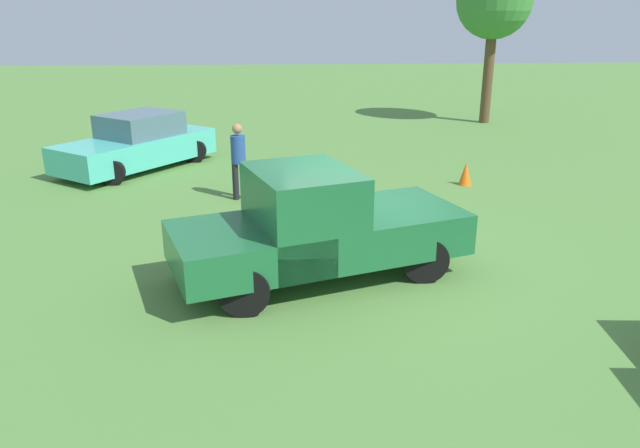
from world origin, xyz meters
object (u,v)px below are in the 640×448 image
object	(u,v)px
pickup_truck	(313,224)
sedan_near	(137,144)
tree_back_left	(494,2)
traffic_cone	(466,174)
person_bystander	(238,157)

from	to	relation	value
pickup_truck	sedan_near	xyz separation A→B (m)	(-4.28, 7.43, -0.24)
sedan_near	tree_back_left	world-z (taller)	tree_back_left
tree_back_left	traffic_cone	xyz separation A→B (m)	(-3.24, -8.57, -4.01)
sedan_near	tree_back_left	xyz separation A→B (m)	(11.50, 6.40, 3.62)
sedan_near	tree_back_left	size ratio (longest dim) A/B	0.79
sedan_near	traffic_cone	world-z (taller)	sedan_near
person_bystander	traffic_cone	bearing A→B (deg)	63.98
sedan_near	tree_back_left	distance (m)	13.66
person_bystander	pickup_truck	bearing A→B (deg)	-16.86
pickup_truck	tree_back_left	size ratio (longest dim) A/B	0.86
tree_back_left	traffic_cone	bearing A→B (deg)	-110.71
person_bystander	traffic_cone	size ratio (longest dim) A/B	3.08
sedan_near	traffic_cone	xyz separation A→B (m)	(8.26, -2.16, -0.39)
sedan_near	pickup_truck	bearing A→B (deg)	66.92
person_bystander	tree_back_left	bearing A→B (deg)	102.89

